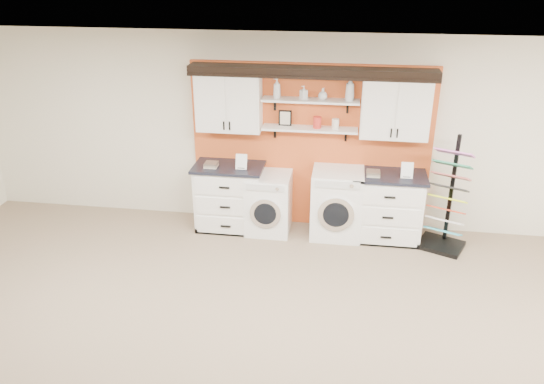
% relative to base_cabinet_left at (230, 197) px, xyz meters
% --- Properties ---
extents(ceiling, '(10.00, 10.00, 0.00)m').
position_rel_base_cabinet_left_xyz_m(ceiling, '(1.13, -3.64, 2.31)').
color(ceiling, white).
rests_on(ceiling, wall_back).
extents(wall_back, '(10.00, 0.00, 10.00)m').
position_rel_base_cabinet_left_xyz_m(wall_back, '(1.13, 0.36, 0.91)').
color(wall_back, beige).
rests_on(wall_back, floor).
extents(accent_panel, '(3.40, 0.07, 2.40)m').
position_rel_base_cabinet_left_xyz_m(accent_panel, '(1.13, 0.32, 0.71)').
color(accent_panel, '#CB5322').
rests_on(accent_panel, wall_back).
extents(upper_cabinet_left, '(0.90, 0.35, 0.84)m').
position_rel_base_cabinet_left_xyz_m(upper_cabinet_left, '(0.00, 0.15, 1.39)').
color(upper_cabinet_left, white).
rests_on(upper_cabinet_left, wall_back).
extents(upper_cabinet_right, '(0.90, 0.35, 0.84)m').
position_rel_base_cabinet_left_xyz_m(upper_cabinet_right, '(2.26, 0.15, 1.39)').
color(upper_cabinet_right, white).
rests_on(upper_cabinet_right, wall_back).
extents(shelf_lower, '(1.32, 0.28, 0.03)m').
position_rel_base_cabinet_left_xyz_m(shelf_lower, '(1.13, 0.16, 1.04)').
color(shelf_lower, white).
rests_on(shelf_lower, wall_back).
extents(shelf_upper, '(1.32, 0.28, 0.03)m').
position_rel_base_cabinet_left_xyz_m(shelf_upper, '(1.13, 0.16, 1.44)').
color(shelf_upper, white).
rests_on(shelf_upper, wall_back).
extents(crown_molding, '(3.30, 0.41, 0.13)m').
position_rel_base_cabinet_left_xyz_m(crown_molding, '(1.13, 0.17, 1.84)').
color(crown_molding, black).
rests_on(crown_molding, wall_back).
extents(picture_frame, '(0.18, 0.02, 0.22)m').
position_rel_base_cabinet_left_xyz_m(picture_frame, '(0.78, 0.21, 1.17)').
color(picture_frame, black).
rests_on(picture_frame, shelf_lower).
extents(canister_red, '(0.11, 0.11, 0.16)m').
position_rel_base_cabinet_left_xyz_m(canister_red, '(1.23, 0.16, 1.14)').
color(canister_red, red).
rests_on(canister_red, shelf_lower).
extents(canister_cream, '(0.10, 0.10, 0.14)m').
position_rel_base_cabinet_left_xyz_m(canister_cream, '(1.48, 0.16, 1.13)').
color(canister_cream, silver).
rests_on(canister_cream, shelf_lower).
extents(base_cabinet_left, '(1.00, 0.66, 0.98)m').
position_rel_base_cabinet_left_xyz_m(base_cabinet_left, '(0.00, 0.00, 0.00)').
color(base_cabinet_left, white).
rests_on(base_cabinet_left, floor).
extents(base_cabinet_right, '(1.01, 0.66, 0.98)m').
position_rel_base_cabinet_left_xyz_m(base_cabinet_right, '(2.26, -0.00, 0.00)').
color(base_cabinet_right, white).
rests_on(base_cabinet_right, floor).
extents(washer, '(0.63, 0.71, 0.88)m').
position_rel_base_cabinet_left_xyz_m(washer, '(0.58, -0.00, -0.05)').
color(washer, white).
rests_on(washer, floor).
extents(dryer, '(0.71, 0.71, 0.99)m').
position_rel_base_cabinet_left_xyz_m(dryer, '(1.56, -0.00, 0.01)').
color(dryer, white).
rests_on(dryer, floor).
extents(sample_rack, '(0.72, 0.67, 1.59)m').
position_rel_base_cabinet_left_xyz_m(sample_rack, '(3.04, -0.14, 0.02)').
color(sample_rack, black).
rests_on(sample_rack, floor).
extents(soap_bottle_a, '(0.14, 0.14, 0.27)m').
position_rel_base_cabinet_left_xyz_m(soap_bottle_a, '(0.67, 0.16, 1.59)').
color(soap_bottle_a, silver).
rests_on(soap_bottle_a, shelf_upper).
extents(soap_bottle_b, '(0.12, 0.12, 0.18)m').
position_rel_base_cabinet_left_xyz_m(soap_bottle_b, '(1.03, 0.16, 1.55)').
color(soap_bottle_b, silver).
rests_on(soap_bottle_b, shelf_upper).
extents(soap_bottle_c, '(0.17, 0.17, 0.16)m').
position_rel_base_cabinet_left_xyz_m(soap_bottle_c, '(1.29, 0.16, 1.53)').
color(soap_bottle_c, silver).
rests_on(soap_bottle_c, shelf_upper).
extents(soap_bottle_d, '(0.13, 0.13, 0.32)m').
position_rel_base_cabinet_left_xyz_m(soap_bottle_d, '(1.65, 0.16, 1.61)').
color(soap_bottle_d, silver).
rests_on(soap_bottle_d, shelf_upper).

